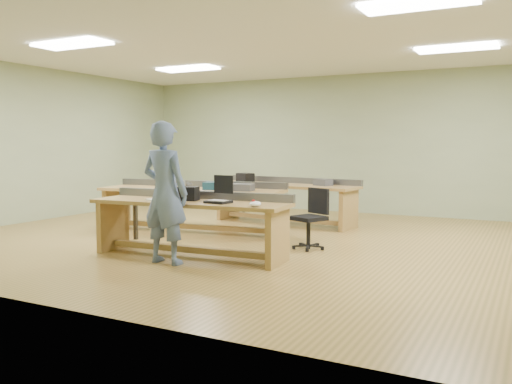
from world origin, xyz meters
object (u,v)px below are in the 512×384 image
workbench_back (285,194)px  parts_bin_grey (241,187)px  workbench_mid (192,199)px  laptop_base (218,202)px  person (165,193)px  drinks_can (183,185)px  mug (189,186)px  workbench_front (191,215)px  camera_bag (188,194)px  parts_bin_teal (215,186)px  task_chair (311,227)px

workbench_back → parts_bin_grey: (-0.04, -1.65, 0.25)m
workbench_mid → workbench_back: 1.91m
laptop_base → person: bearing=-135.4°
parts_bin_grey → drinks_can: 1.06m
person → mug: (-1.14, 2.18, -0.10)m
workbench_mid → mug: (-0.05, -0.01, 0.23)m
workbench_front → camera_bag: 0.29m
workbench_back → parts_bin_teal: bearing=-100.6°
camera_bag → mug: camera_bag is taller
workbench_back → task_chair: size_ratio=3.36×
camera_bag → parts_bin_teal: size_ratio=0.76×
workbench_mid → mug: bearing=-179.6°
person → workbench_front: bearing=-92.6°
camera_bag → drinks_can: (-1.17, 1.55, -0.02)m
workbench_back → parts_bin_teal: (-0.52, -1.67, 0.26)m
drinks_can → parts_bin_grey: bearing=4.8°
person → mug: person is taller
camera_bag → workbench_front: bearing=-24.1°
laptop_base → drinks_can: 2.37m
parts_bin_teal → parts_bin_grey: parts_bin_teal is taller
person → camera_bag: size_ratio=6.62×
task_chair → person: bearing=-101.6°
workbench_front → laptop_base: bearing=-12.8°
mug → task_chair: bearing=-10.4°
workbench_mid → camera_bag: size_ratio=12.11×
workbench_front → drinks_can: bearing=124.4°
camera_bag → person: bearing=-97.4°
workbench_front → parts_bin_teal: (-0.64, 1.64, 0.26)m
laptop_base → mug: bearing=138.6°
drinks_can → laptop_base: bearing=-44.0°
laptop_base → drinks_can: bearing=141.2°
workbench_back → camera_bag: bearing=-82.3°
task_chair → drinks_can: drinks_can is taller
camera_bag → parts_bin_teal: bearing=100.8°
parts_bin_grey → mug: bearing=179.0°
parts_bin_teal → mug: bearing=176.9°
workbench_front → parts_bin_teal: parts_bin_teal is taller
parts_bin_teal → parts_bin_grey: (0.47, 0.01, -0.01)m
workbench_front → camera_bag: camera_bag is taller
parts_bin_teal → workbench_mid: bearing=175.7°
mug → laptop_base: bearing=-46.6°
task_chair → workbench_back: bearing=147.5°
task_chair → parts_bin_teal: 1.97m
parts_bin_grey → person: bearing=-86.7°
workbench_front → mug: size_ratio=24.68×
person → parts_bin_teal: size_ratio=5.04×
workbench_mid → parts_bin_grey: same height
person → laptop_base: person is taller
workbench_front → drinks_can: 2.01m
person → drinks_can: person is taller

